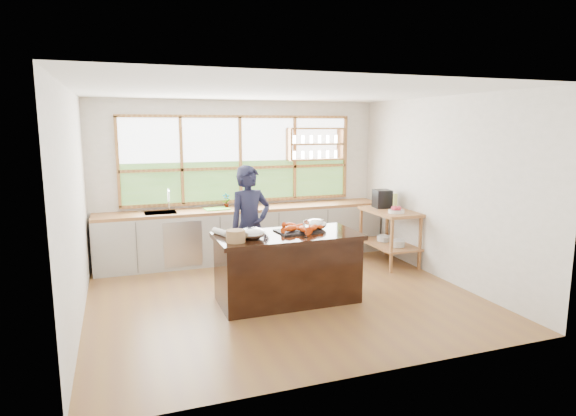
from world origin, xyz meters
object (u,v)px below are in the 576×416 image
island (287,267)px  wicker_basket (236,236)px  espresso_machine (382,199)px  cook (250,227)px

island → wicker_basket: (-0.73, -0.21, 0.52)m
wicker_basket → espresso_machine: bearing=28.2°
wicker_basket → island: bearing=16.0°
island → espresso_machine: 2.64m
island → cook: (-0.30, 0.73, 0.41)m
espresso_machine → wicker_basket: espresso_machine is taller
wicker_basket → cook: bearing=65.3°
espresso_machine → wicker_basket: bearing=-144.1°
espresso_machine → island: bearing=-140.5°
island → wicker_basket: bearing=-164.0°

